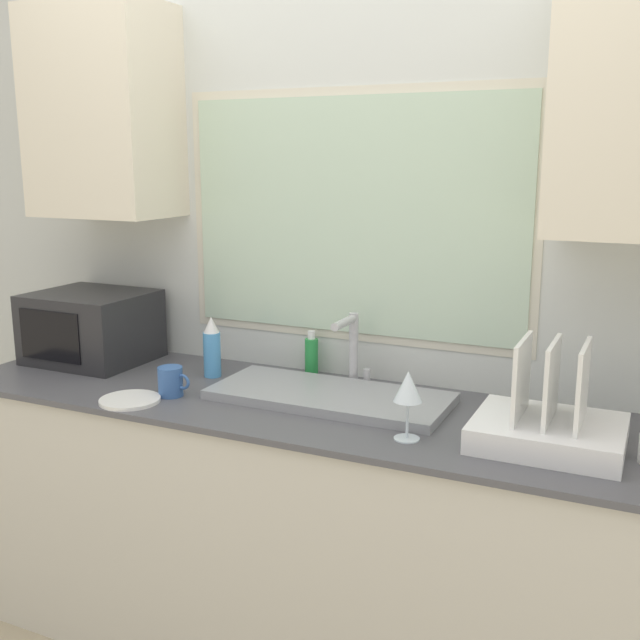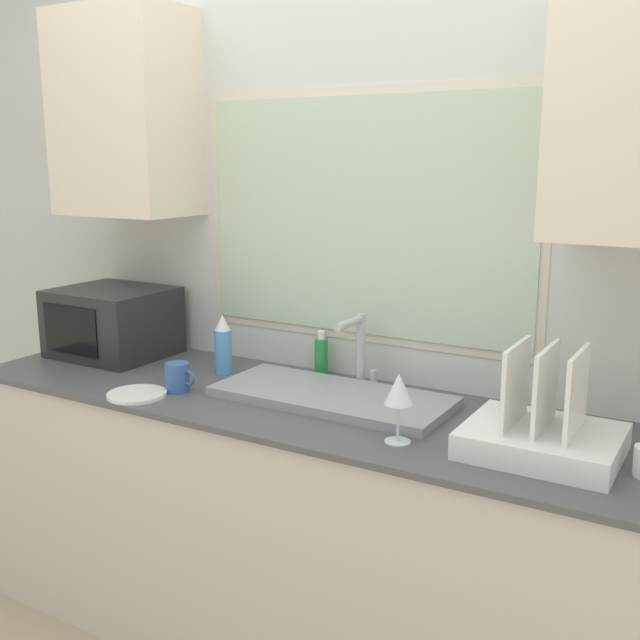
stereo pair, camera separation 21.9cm
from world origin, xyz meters
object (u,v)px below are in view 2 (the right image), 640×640
object	(u,v)px
faucet	(359,345)
mug_near_sink	(178,377)
soap_bottle	(321,356)
dish_rack	(542,433)
wine_glass	(399,391)
microwave	(113,322)
spray_bottle	(223,345)

from	to	relation	value
faucet	mug_near_sink	xyz separation A→B (m)	(-0.49, -0.35, -0.10)
faucet	soap_bottle	xyz separation A→B (m)	(-0.18, 0.06, -0.08)
dish_rack	wine_glass	bearing A→B (deg)	-161.72
mug_near_sink	wine_glass	bearing A→B (deg)	-2.90
microwave	mug_near_sink	bearing A→B (deg)	-23.84
microwave	wine_glass	size ratio (longest dim) A/B	2.16
spray_bottle	wine_glass	bearing A→B (deg)	-19.32
faucet	soap_bottle	bearing A→B (deg)	161.68
dish_rack	soap_bottle	xyz separation A→B (m)	(-0.87, 0.33, 0.01)
dish_rack	wine_glass	distance (m)	0.39
faucet	dish_rack	xyz separation A→B (m)	(0.69, -0.27, -0.09)
faucet	mug_near_sink	world-z (taller)	faucet
microwave	soap_bottle	distance (m)	0.87
dish_rack	spray_bottle	distance (m)	1.20
microwave	spray_bottle	size ratio (longest dim) A/B	1.96
faucet	spray_bottle	world-z (taller)	faucet
faucet	soap_bottle	distance (m)	0.21
faucet	mug_near_sink	bearing A→B (deg)	-144.77
wine_glass	microwave	bearing A→B (deg)	168.41
spray_bottle	soap_bottle	distance (m)	0.35
spray_bottle	wine_glass	size ratio (longest dim) A/B	1.10
dish_rack	faucet	bearing A→B (deg)	158.48
microwave	spray_bottle	bearing A→B (deg)	1.06
faucet	microwave	bearing A→B (deg)	-173.79
dish_rack	spray_bottle	world-z (taller)	dish_rack
microwave	dish_rack	xyz separation A→B (m)	(1.72, -0.16, -0.07)
faucet	spray_bottle	size ratio (longest dim) A/B	1.15
microwave	spray_bottle	distance (m)	0.54
spray_bottle	mug_near_sink	size ratio (longest dim) A/B	1.88
mug_near_sink	faucet	bearing A→B (deg)	35.23
soap_bottle	wine_glass	size ratio (longest dim) A/B	0.83
dish_rack	mug_near_sink	bearing A→B (deg)	-176.25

